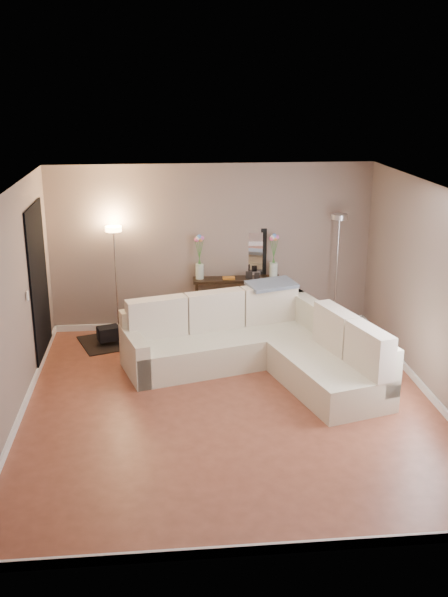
{
  "coord_description": "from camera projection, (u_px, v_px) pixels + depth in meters",
  "views": [
    {
      "loc": [
        -0.8,
        -7.29,
        3.75
      ],
      "look_at": [
        0.0,
        0.8,
        1.1
      ],
      "focal_mm": 40.0,
      "sensor_mm": 36.0,
      "label": 1
    }
  ],
  "objects": [
    {
      "name": "baseboard_right",
      "position": [
        427.0,
        391.0,
        8.35
      ],
      "size": [
        0.03,
        5.5,
        0.1
      ],
      "primitive_type": "cube",
      "color": "white",
      "rests_on": "ground"
    },
    {
      "name": "floor",
      "position": [
        230.0,
        404.0,
        8.14
      ],
      "size": [
        5.0,
        5.5,
        0.01
      ],
      "primitive_type": "cube",
      "color": "#984E37",
      "rests_on": "ground"
    },
    {
      "name": "table_decor",
      "position": [
        237.0,
        278.0,
        10.34
      ],
      "size": [
        0.58,
        0.13,
        0.14
      ],
      "color": "orange",
      "rests_on": "console_table"
    },
    {
      "name": "console_table",
      "position": [
        231.0,
        300.0,
        10.49
      ],
      "size": [
        1.38,
        0.42,
        0.84
      ],
      "color": "black",
      "rests_on": "floor"
    },
    {
      "name": "floor_lamp_lit",
      "position": [
        115.0,
        259.0,
        10.06
      ],
      "size": [
        0.31,
        0.31,
        1.71
      ],
      "color": "silver",
      "rests_on": "floor"
    },
    {
      "name": "wall_left",
      "position": [
        10.0,
        310.0,
        7.5
      ],
      "size": [
        0.02,
        5.5,
        2.6
      ],
      "primitive_type": "cube",
      "color": "gray",
      "rests_on": "ground"
    },
    {
      "name": "baseboard_front",
      "position": [
        265.0,
        549.0,
        5.53
      ],
      "size": [
        5.0,
        0.03,
        0.1
      ],
      "primitive_type": "cube",
      "color": "white",
      "rests_on": "ground"
    },
    {
      "name": "wall_right",
      "position": [
        438.0,
        297.0,
        7.97
      ],
      "size": [
        0.02,
        5.5,
        2.6
      ],
      "primitive_type": "cube",
      "color": "gray",
      "rests_on": "ground"
    },
    {
      "name": "switch_plate",
      "position": [
        27.0,
        296.0,
        8.34
      ],
      "size": [
        0.02,
        0.08,
        0.12
      ],
      "primitive_type": "cube",
      "color": "white",
      "rests_on": "ground"
    },
    {
      "name": "flower_vase_right",
      "position": [
        274.0,
        260.0,
        10.32
      ],
      "size": [
        0.16,
        0.13,
        0.72
      ],
      "color": "silver",
      "rests_on": "console_table"
    },
    {
      "name": "leaning_mirror",
      "position": [
        236.0,
        252.0,
        10.43
      ],
      "size": [
        0.97,
        0.08,
        0.76
      ],
      "color": "black",
      "rests_on": "console_table"
    },
    {
      "name": "black_bag",
      "position": [
        108.0,
        333.0,
        9.92
      ],
      "size": [
        0.37,
        0.31,
        0.2
      ],
      "primitive_type": "cube",
      "rotation": [
        0.0,
        0.0,
        0.33
      ],
      "color": "black",
      "rests_on": "charcoal_rug"
    },
    {
      "name": "wall_front",
      "position": [
        269.0,
        416.0,
        5.12
      ],
      "size": [
        5.0,
        0.02,
        2.6
      ],
      "primitive_type": "cube",
      "color": "gray",
      "rests_on": "ground"
    },
    {
      "name": "baseboard_back",
      "position": [
        212.0,
        323.0,
        10.71
      ],
      "size": [
        5.0,
        0.03,
        0.1
      ],
      "primitive_type": "cube",
      "color": "white",
      "rests_on": "ground"
    },
    {
      "name": "throw_blanket",
      "position": [
        272.0,
        284.0,
        9.58
      ],
      "size": [
        0.79,
        0.61,
        0.09
      ],
      "primitive_type": "cube",
      "rotation": [
        0.1,
        0.0,
        0.33
      ],
      "color": "slate",
      "rests_on": "sectional_sofa"
    },
    {
      "name": "doorway",
      "position": [
        39.0,
        284.0,
        9.18
      ],
      "size": [
        0.02,
        1.2,
        2.2
      ],
      "primitive_type": "cube",
      "color": "black",
      "rests_on": "ground"
    },
    {
      "name": "charcoal_rug",
      "position": [
        119.0,
        341.0,
        10.12
      ],
      "size": [
        1.32,
        1.15,
        0.01
      ],
      "primitive_type": "cube",
      "rotation": [
        0.0,
        0.0,
        0.33
      ],
      "color": "black",
      "rests_on": "floor"
    },
    {
      "name": "sectional_sofa",
      "position": [
        260.0,
        345.0,
        9.01
      ],
      "size": [
        3.38,
        2.8,
        0.97
      ],
      "color": "beige",
      "rests_on": "floor"
    },
    {
      "name": "baseboard_left",
      "position": [
        23.0,
        409.0,
        7.89
      ],
      "size": [
        0.03,
        5.5,
        0.1
      ],
      "primitive_type": "cube",
      "color": "white",
      "rests_on": "ground"
    },
    {
      "name": "wall_back",
      "position": [
        212.0,
        248.0,
        10.35
      ],
      "size": [
        5.0,
        0.02,
        2.6
      ],
      "primitive_type": "cube",
      "color": "gray",
      "rests_on": "ground"
    },
    {
      "name": "floor_lamp_unlit",
      "position": [
        338.0,
        248.0,
        10.31
      ],
      "size": [
        0.29,
        0.29,
        1.84
      ],
      "color": "silver",
      "rests_on": "floor"
    },
    {
      "name": "flower_vase_left",
      "position": [
        199.0,
        261.0,
        10.26
      ],
      "size": [
        0.16,
        0.13,
        0.72
      ],
      "color": "silver",
      "rests_on": "console_table"
    },
    {
      "name": "ceiling",
      "position": [
        231.0,
        191.0,
        7.33
      ],
      "size": [
        5.0,
        5.5,
        0.01
      ],
      "primitive_type": "cube",
      "color": "white",
      "rests_on": "ground"
    }
  ]
}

